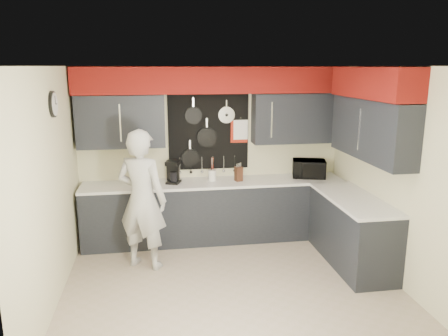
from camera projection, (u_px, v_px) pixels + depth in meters
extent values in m
plane|color=tan|center=(231.00, 284.00, 5.33)|extent=(4.00, 4.00, 0.00)
cube|color=beige|center=(212.00, 153.00, 6.71)|extent=(4.00, 0.01, 2.60)
cube|color=black|center=(121.00, 121.00, 6.24)|extent=(1.24, 0.32, 0.75)
cube|color=black|center=(296.00, 118.00, 6.64)|extent=(1.34, 0.32, 0.75)
cube|color=maroon|center=(213.00, 80.00, 6.29)|extent=(3.94, 0.36, 0.38)
cube|color=black|center=(209.00, 132.00, 6.62)|extent=(1.22, 0.03, 1.15)
cylinder|color=black|center=(193.00, 116.00, 6.49)|extent=(0.26, 0.04, 0.26)
cylinder|color=black|center=(207.00, 137.00, 6.60)|extent=(0.30, 0.04, 0.30)
cylinder|color=black|center=(190.00, 158.00, 6.63)|extent=(0.27, 0.04, 0.27)
cylinder|color=silver|center=(226.00, 115.00, 6.57)|extent=(0.25, 0.02, 0.25)
cube|color=#9F1D0C|center=(239.00, 132.00, 6.68)|extent=(0.26, 0.01, 0.34)
cube|color=white|center=(241.00, 130.00, 6.66)|extent=(0.22, 0.01, 0.30)
cylinder|color=silver|center=(180.00, 165.00, 6.64)|extent=(0.01, 0.01, 0.20)
cylinder|color=silver|center=(191.00, 165.00, 6.67)|extent=(0.01, 0.01, 0.20)
cylinder|color=silver|center=(202.00, 164.00, 6.69)|extent=(0.01, 0.01, 0.20)
cylinder|color=silver|center=(213.00, 164.00, 6.72)|extent=(0.01, 0.01, 0.20)
cylinder|color=silver|center=(224.00, 163.00, 6.75)|extent=(0.01, 0.01, 0.20)
cylinder|color=silver|center=(235.00, 163.00, 6.77)|extent=(0.01, 0.01, 0.20)
cube|color=beige|center=(392.00, 175.00, 5.34)|extent=(0.01, 3.50, 2.60)
cube|color=black|center=(371.00, 129.00, 5.49)|extent=(0.32, 1.70, 0.75)
cube|color=maroon|center=(374.00, 83.00, 5.35)|extent=(0.36, 1.70, 0.38)
cube|color=beige|center=(51.00, 189.00, 4.73)|extent=(0.01, 3.50, 2.60)
cylinder|color=black|center=(53.00, 104.00, 4.92)|extent=(0.04, 0.30, 0.30)
cylinder|color=white|center=(55.00, 104.00, 4.92)|extent=(0.01, 0.26, 0.26)
cube|color=black|center=(215.00, 212.00, 6.63)|extent=(3.90, 0.60, 0.88)
cube|color=white|center=(215.00, 183.00, 6.51)|extent=(3.90, 0.63, 0.04)
cube|color=black|center=(352.00, 232.00, 5.83)|extent=(0.60, 1.60, 0.88)
cube|color=white|center=(353.00, 199.00, 5.72)|extent=(0.63, 1.60, 0.04)
cube|color=black|center=(217.00, 242.00, 6.47)|extent=(3.90, 0.06, 0.10)
imported|color=black|center=(309.00, 169.00, 6.72)|extent=(0.56, 0.45, 0.27)
cube|color=#382012|center=(239.00, 174.00, 6.51)|extent=(0.12, 0.12, 0.22)
cylinder|color=white|center=(212.00, 175.00, 6.56)|extent=(0.12, 0.12, 0.16)
cube|color=black|center=(174.00, 182.00, 6.42)|extent=(0.25, 0.27, 0.03)
cube|color=black|center=(173.00, 170.00, 6.46)|extent=(0.19, 0.12, 0.30)
cube|color=black|center=(173.00, 163.00, 6.35)|extent=(0.25, 0.27, 0.06)
cylinder|color=black|center=(173.00, 177.00, 6.38)|extent=(0.11, 0.11, 0.14)
imported|color=#BCBCBA|center=(142.00, 200.00, 5.62)|extent=(0.80, 0.70, 1.84)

